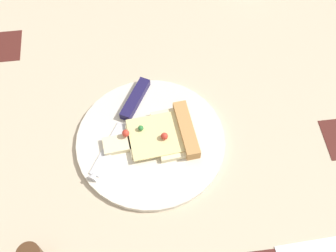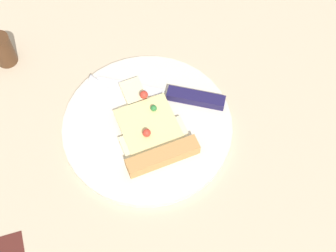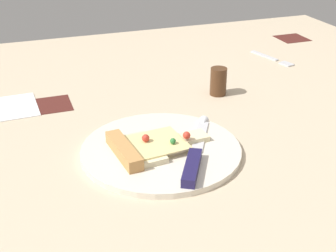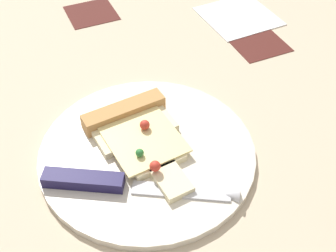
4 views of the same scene
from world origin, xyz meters
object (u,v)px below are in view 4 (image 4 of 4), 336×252
at_px(pizza_slice, 138,133).
at_px(napkin, 238,16).
at_px(knife, 120,184).
at_px(plate, 147,152).

height_order(pizza_slice, napkin, pizza_slice).
relative_size(pizza_slice, knife, 0.83).
bearing_deg(plate, napkin, -138.80).
bearing_deg(pizza_slice, napkin, -147.57).
bearing_deg(pizza_slice, plate, 90.29).
distance_m(pizza_slice, napkin, 0.37).
xyz_separation_m(knife, napkin, (-0.34, -0.30, -0.01)).
height_order(plate, napkin, plate).
xyz_separation_m(pizza_slice, napkin, (-0.29, -0.23, -0.02)).
bearing_deg(plate, pizza_slice, -84.14).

